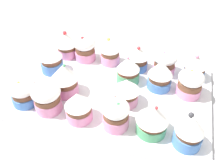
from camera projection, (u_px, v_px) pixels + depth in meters
The scene contains 20 objects.
ground_plane at pixel (112, 98), 60.46cm from camera, with size 180.00×180.00×3.00cm, color #9E9EA3.
baking_tray at pixel (112, 91), 59.15cm from camera, with size 46.20×32.06×1.20cm.
cupcake_0 at pixel (195, 66), 60.56cm from camera, with size 5.56×5.56×6.87cm.
cupcake_1 at pixel (165, 62), 62.20cm from camera, with size 6.11×6.11×6.56cm.
cupcake_2 at pixel (138, 58), 63.37cm from camera, with size 5.62×5.62×7.08cm.
cupcake_3 at pixel (110, 51), 65.53cm from camera, with size 5.42×5.42×7.73cm.
cupcake_4 at pixel (85, 48), 67.02cm from camera, with size 5.84×5.84×7.38cm.
cupcake_5 at pixel (66, 44), 68.24cm from camera, with size 5.99×5.99×7.91cm.
cupcake_6 at pixel (190, 83), 55.44cm from camera, with size 5.90×5.90×6.82cm.
cupcake_7 at pixel (160, 74), 57.12cm from camera, with size 5.91×5.91×7.62cm.
cupcake_8 at pixel (128, 70), 59.10cm from camera, with size 5.69×5.69×7.41cm.
cupcake_9 at pixel (51, 59), 62.66cm from camera, with size 5.98×5.98×7.27cm.
cupcake_10 at pixel (126, 91), 53.15cm from camera, with size 6.11×6.11×6.55cm.
cupcake_11 at pixel (65, 79), 55.42cm from camera, with size 6.42×6.42×8.12cm.
cupcake_12 at pixel (190, 131), 44.06cm from camera, with size 5.39×5.39×7.87cm.
cupcake_13 at pixel (152, 118), 46.44cm from camera, with size 6.40×6.40×7.49cm.
cupcake_14 at pixel (116, 114), 47.92cm from camera, with size 5.50×5.50×6.81cm.
cupcake_15 at pixel (78, 106), 49.36cm from camera, with size 5.67×5.67×6.98cm.
cupcake_16 at pixel (47, 97), 51.38cm from camera, with size 6.27×6.27×7.02cm.
cupcake_17 at pixel (23, 92), 53.46cm from camera, with size 6.00×6.00×6.39cm.
Camera 1 is at (-13.29, 42.42, 39.72)cm, focal length 38.79 mm.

